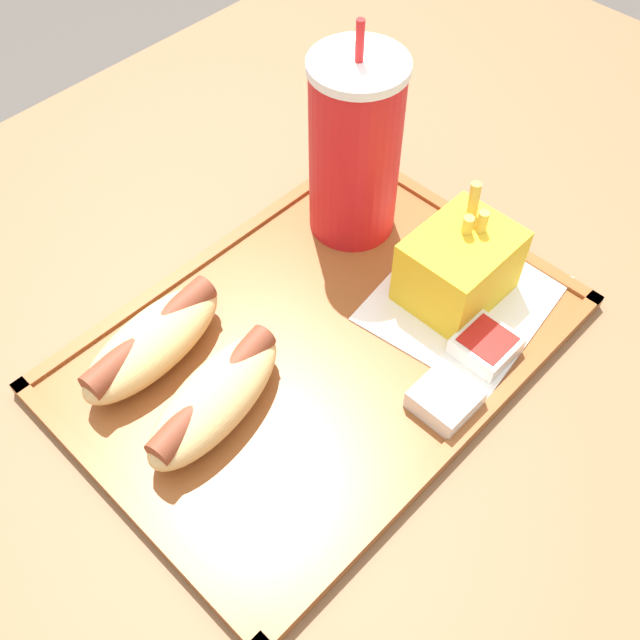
{
  "coord_description": "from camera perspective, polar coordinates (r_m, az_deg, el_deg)",
  "views": [
    {
      "loc": [
        -0.24,
        -0.27,
        1.29
      ],
      "look_at": [
        0.03,
        -0.01,
        0.8
      ],
      "focal_mm": 42.0,
      "sensor_mm": 36.0,
      "label": 1
    }
  ],
  "objects": [
    {
      "name": "hot_dog_far",
      "position": [
        0.62,
        -12.65,
        -1.59
      ],
      "size": [
        0.15,
        0.07,
        0.04
      ],
      "color": "#DBB270",
      "rests_on": "food_tray"
    },
    {
      "name": "sauce_cup_ketchup",
      "position": [
        0.63,
        12.53,
        -1.92
      ],
      "size": [
        0.05,
        0.05,
        0.02
      ],
      "color": "silver",
      "rests_on": "food_tray"
    },
    {
      "name": "paper_napkin",
      "position": [
        0.67,
        10.89,
        1.62
      ],
      "size": [
        0.18,
        0.16,
        0.0
      ],
      "color": "white",
      "rests_on": "food_tray"
    },
    {
      "name": "hot_dog_near",
      "position": [
        0.58,
        -8.21,
        -5.71
      ],
      "size": [
        0.15,
        0.08,
        0.04
      ],
      "color": "#DBB270",
      "rests_on": "food_tray"
    },
    {
      "name": "food_tray",
      "position": [
        0.64,
        -0.0,
        -1.91
      ],
      "size": [
        0.42,
        0.3,
        0.01
      ],
      "color": "brown",
      "rests_on": "dining_table"
    },
    {
      "name": "fries_carton",
      "position": [
        0.65,
        10.56,
        4.04
      ],
      "size": [
        0.09,
        0.07,
        0.1
      ],
      "color": "gold",
      "rests_on": "food_tray"
    },
    {
      "name": "soda_cup",
      "position": [
        0.67,
        2.67,
        12.85
      ],
      "size": [
        0.08,
        0.08,
        0.21
      ],
      "color": "red",
      "rests_on": "food_tray"
    },
    {
      "name": "sauce_cup_mayo",
      "position": [
        0.6,
        9.52,
        -5.91
      ],
      "size": [
        0.05,
        0.05,
        0.02
      ],
      "color": "silver",
      "rests_on": "food_tray"
    },
    {
      "name": "dining_table",
      "position": [
        0.97,
        -1.52,
        -15.99
      ],
      "size": [
        1.36,
        0.92,
        0.76
      ],
      "color": "brown",
      "rests_on": "ground_plane"
    },
    {
      "name": "ground_plane",
      "position": [
        1.34,
        -1.15,
        -22.07
      ],
      "size": [
        8.0,
        8.0,
        0.0
      ],
      "primitive_type": "plane",
      "color": "#4C4742"
    }
  ]
}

